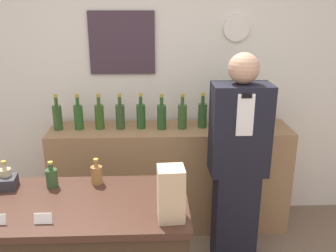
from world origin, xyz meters
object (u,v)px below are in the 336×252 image
potted_plant (249,102)px  tape_dispenser (176,217)px  shopkeeper (238,165)px  paper_bag (171,194)px

potted_plant → tape_dispenser: size_ratio=4.57×
tape_dispenser → shopkeeper: bearing=59.1°
shopkeeper → potted_plant: shopkeeper is taller
potted_plant → tape_dispenser: potted_plant is taller
paper_bag → tape_dispenser: bearing=-46.7°
potted_plant → tape_dispenser: bearing=-117.1°
paper_bag → tape_dispenser: paper_bag is taller
potted_plant → shopkeeper: bearing=-110.4°
shopkeeper → tape_dispenser: 1.01m
shopkeeper → potted_plant: 0.66m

